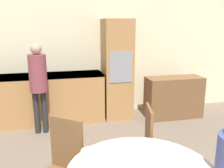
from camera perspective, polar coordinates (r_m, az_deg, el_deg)
name	(u,v)px	position (r m, az deg, el deg)	size (l,w,h in m)	color
wall_back	(91,52)	(5.19, -4.71, 7.23)	(6.63, 0.05, 2.60)	beige
kitchen_counter	(35,99)	(4.98, -17.27, -3.25)	(2.61, 0.60, 0.94)	#AD7A47
oven_unit	(117,69)	(5.00, 1.16, 3.37)	(0.55, 0.59, 1.97)	#AD7A47
sideboard	(174,97)	(5.24, 13.91, -2.96)	(1.14, 0.45, 0.83)	brown
chair_far_left	(62,164)	(2.62, -11.33, -17.42)	(0.56, 0.56, 0.99)	brown
chair_far_right	(141,145)	(2.93, 6.55, -13.65)	(0.48, 0.48, 0.99)	brown
person_standing	(38,78)	(4.38, -16.52, 1.22)	(0.30, 0.30, 1.57)	#262628
bowl_near	(89,152)	(2.28, -5.32, -15.27)	(0.14, 0.14, 0.04)	beige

